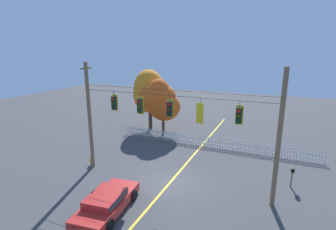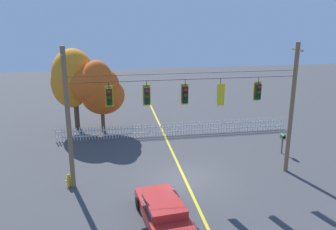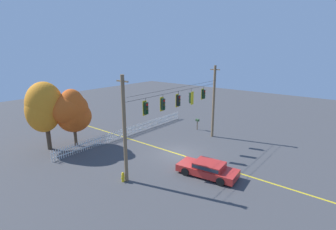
% 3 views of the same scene
% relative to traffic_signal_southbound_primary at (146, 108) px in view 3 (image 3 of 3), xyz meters
% --- Properties ---
extents(ground, '(80.00, 80.00, 0.00)m').
position_rel_traffic_signal_southbound_primary_xyz_m(ground, '(4.19, -0.01, -5.17)').
color(ground, '#424244').
extents(lane_centerline_stripe, '(0.16, 36.00, 0.01)m').
position_rel_traffic_signal_southbound_primary_xyz_m(lane_centerline_stripe, '(4.19, -0.01, -5.16)').
color(lane_centerline_stripe, gold).
rests_on(lane_centerline_stripe, ground).
extents(signal_support_span, '(13.09, 1.10, 7.90)m').
position_rel_traffic_signal_southbound_primary_xyz_m(signal_support_span, '(4.19, -0.01, -1.13)').
color(signal_support_span, brown).
rests_on(signal_support_span, ground).
extents(traffic_signal_southbound_primary, '(0.43, 0.38, 1.38)m').
position_rel_traffic_signal_southbound_primary_xyz_m(traffic_signal_southbound_primary, '(0.00, 0.00, 0.00)').
color(traffic_signal_southbound_primary, black).
extents(traffic_signal_northbound_primary, '(0.43, 0.38, 1.42)m').
position_rel_traffic_signal_southbound_primary_xyz_m(traffic_signal_northbound_primary, '(2.03, 0.00, -0.03)').
color(traffic_signal_northbound_primary, black).
extents(traffic_signal_eastbound_side, '(0.43, 0.38, 1.45)m').
position_rel_traffic_signal_southbound_primary_xyz_m(traffic_signal_eastbound_side, '(4.15, 0.00, -0.05)').
color(traffic_signal_eastbound_side, black).
extents(traffic_signal_westbound_side, '(0.43, 0.38, 1.52)m').
position_rel_traffic_signal_southbound_primary_xyz_m(traffic_signal_westbound_side, '(6.17, -0.02, -0.10)').
color(traffic_signal_westbound_side, black).
extents(traffic_signal_northbound_secondary, '(0.43, 0.38, 1.40)m').
position_rel_traffic_signal_southbound_primary_xyz_m(traffic_signal_northbound_secondary, '(8.42, -0.00, -0.04)').
color(traffic_signal_northbound_secondary, black).
extents(white_picket_fence, '(18.34, 0.06, 1.03)m').
position_rel_traffic_signal_southbound_primary_xyz_m(white_picket_fence, '(5.03, 7.53, -4.65)').
color(white_picket_fence, silver).
rests_on(white_picket_fence, ground).
extents(autumn_maple_near_fence, '(3.49, 3.27, 6.66)m').
position_rel_traffic_signal_southbound_primary_xyz_m(autumn_maple_near_fence, '(-2.88, 10.46, -0.93)').
color(autumn_maple_near_fence, '#473828').
rests_on(autumn_maple_near_fence, ground).
extents(autumn_maple_mid, '(4.15, 3.14, 5.89)m').
position_rel_traffic_signal_southbound_primary_xyz_m(autumn_maple_mid, '(-0.80, 9.20, -1.54)').
color(autumn_maple_mid, brown).
rests_on(autumn_maple_mid, ground).
extents(parked_car, '(2.42, 4.82, 1.15)m').
position_rel_traffic_signal_southbound_primary_xyz_m(parked_car, '(2.27, -4.32, -4.56)').
color(parked_car, red).
rests_on(parked_car, ground).
extents(fire_hydrant, '(0.38, 0.22, 0.75)m').
position_rel_traffic_signal_southbound_primary_xyz_m(fire_hydrant, '(-2.48, 0.11, -4.80)').
color(fire_hydrant, gold).
rests_on(fire_hydrant, ground).
extents(roadside_mailbox, '(0.25, 0.44, 1.40)m').
position_rel_traffic_signal_southbound_primary_xyz_m(roadside_mailbox, '(11.65, 2.65, -4.03)').
color(roadside_mailbox, brown).
rests_on(roadside_mailbox, ground).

